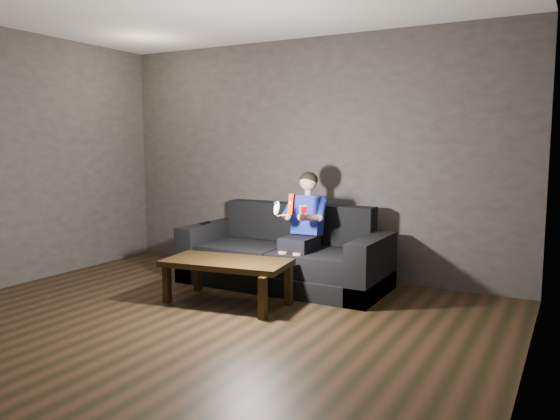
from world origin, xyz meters
The scene contains 9 objects.
floor centered at (0.00, 0.00, 0.00)m, with size 5.00×5.00×0.00m, color black.
back_wall centered at (0.00, 2.50, 1.35)m, with size 5.00×0.04×2.70m, color #35302E.
right_wall centered at (2.50, 0.00, 1.35)m, with size 0.04×5.00×2.70m, color #35302E.
sofa centered at (0.03, 1.87, 0.28)m, with size 2.19×0.95×0.85m.
child centered at (0.28, 1.82, 0.72)m, with size 0.46×0.56×1.12m.
wii_remote_red centered at (0.37, 1.38, 0.93)m, with size 0.05×0.07×0.20m.
nunchuk_white centered at (0.20, 1.39, 0.89)m, with size 0.07×0.09×0.15m.
wii_remote_black centered at (-0.96, 1.79, 0.61)m, with size 0.05×0.15×0.03m.
coffee_table centered at (-0.10, 0.97, 0.37)m, with size 1.24×0.74×0.42m.
Camera 1 is at (2.76, -3.19, 1.50)m, focal length 35.00 mm.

